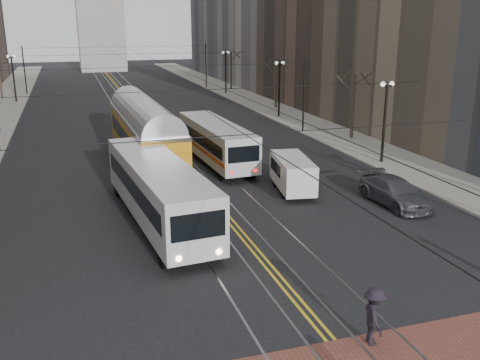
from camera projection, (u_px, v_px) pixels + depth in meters
ground at (317, 325)px, 18.11m from camera, size 260.00×260.00×0.00m
sidewalk_right at (267, 107)px, 63.53m from camera, size 5.00×140.00×0.15m
streetcar_rails at (140, 114)px, 59.18m from camera, size 4.80×130.00×0.02m
centre_lines at (140, 114)px, 59.17m from camera, size 0.42×130.00×0.01m
lamp_posts at (165, 111)px, 43.54m from camera, size 27.60×57.20×5.60m
street_trees at (153, 101)px, 49.48m from camera, size 31.68×53.28×5.60m
trolley_wires at (153, 90)px, 48.82m from camera, size 25.96×120.00×6.60m
transit_bus at (158, 193)px, 26.83m from camera, size 3.76×12.91×3.18m
streetcar at (145, 139)px, 37.77m from camera, size 3.31×15.67×3.68m
rear_bus at (216, 143)px, 38.26m from camera, size 2.97×11.32×2.93m
cargo_van at (292, 175)px, 31.89m from camera, size 2.57×4.97×2.10m
sedan_grey at (222, 140)px, 42.54m from camera, size 2.40×4.94×1.62m
sedan_parked at (395, 192)px, 29.79m from camera, size 2.25×5.17×1.48m
pedestrian_d at (374, 316)px, 16.81m from camera, size 0.99×1.38×1.93m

